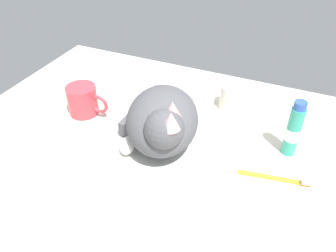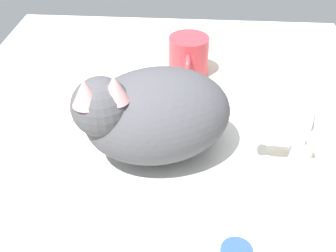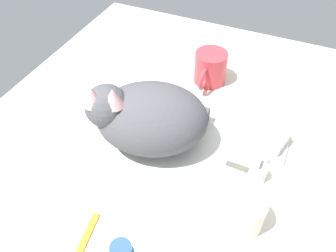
# 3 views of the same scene
# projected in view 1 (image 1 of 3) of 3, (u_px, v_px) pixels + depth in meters

# --- Properties ---
(ground_plane) EXTENTS (1.10, 0.83, 0.03)m
(ground_plane) POSITION_uv_depth(u_px,v_px,m) (163.00, 149.00, 0.87)
(ground_plane) COLOR silver
(sink_basin) EXTENTS (0.36, 0.36, 0.01)m
(sink_basin) POSITION_uv_depth(u_px,v_px,m) (163.00, 143.00, 0.86)
(sink_basin) COLOR silver
(sink_basin) RESTS_ON ground_plane
(faucet) EXTENTS (0.12, 0.09, 0.06)m
(faucet) POSITION_uv_depth(u_px,v_px,m) (193.00, 95.00, 1.00)
(faucet) COLOR silver
(faucet) RESTS_ON ground_plane
(cat) EXTENTS (0.23, 0.27, 0.16)m
(cat) POSITION_uv_depth(u_px,v_px,m) (162.00, 121.00, 0.80)
(cat) COLOR #4C4C51
(cat) RESTS_ON sink_basin
(coffee_mug) EXTENTS (0.12, 0.08, 0.08)m
(coffee_mug) POSITION_uv_depth(u_px,v_px,m) (83.00, 100.00, 0.95)
(coffee_mug) COLOR #C63842
(coffee_mug) RESTS_ON ground_plane
(rinse_cup) EXTENTS (0.06, 0.06, 0.07)m
(rinse_cup) POSITION_uv_depth(u_px,v_px,m) (231.00, 97.00, 0.97)
(rinse_cup) COLOR silver
(rinse_cup) RESTS_ON ground_plane
(soap_dish) EXTENTS (0.09, 0.06, 0.01)m
(soap_dish) POSITION_uv_depth(u_px,v_px,m) (167.00, 90.00, 1.06)
(soap_dish) COLOR white
(soap_dish) RESTS_ON ground_plane
(soap_bar) EXTENTS (0.07, 0.06, 0.03)m
(soap_bar) POSITION_uv_depth(u_px,v_px,m) (167.00, 84.00, 1.05)
(soap_bar) COLOR silver
(soap_bar) RESTS_ON soap_dish
(toothpaste_bottle) EXTENTS (0.03, 0.03, 0.15)m
(toothpaste_bottle) POSITION_uv_depth(u_px,v_px,m) (294.00, 130.00, 0.80)
(toothpaste_bottle) COLOR teal
(toothpaste_bottle) RESTS_ON ground_plane
(toothbrush) EXTENTS (0.16, 0.04, 0.02)m
(toothbrush) POSITION_uv_depth(u_px,v_px,m) (279.00, 178.00, 0.76)
(toothbrush) COLOR orange
(toothbrush) RESTS_ON ground_plane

